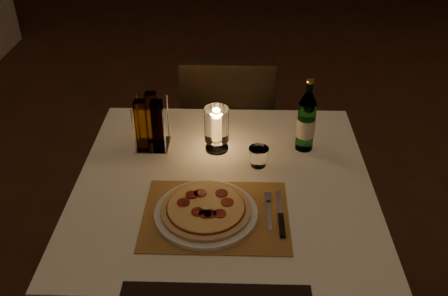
{
  "coord_description": "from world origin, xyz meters",
  "views": [
    {
      "loc": [
        -0.2,
        -1.59,
        1.76
      ],
      "look_at": [
        -0.24,
        -0.22,
        0.86
      ],
      "focal_mm": 40.0,
      "sensor_mm": 36.0,
      "label": 1
    }
  ],
  "objects_px": {
    "tumbler": "(258,157)",
    "water_bottle": "(306,122)",
    "plate": "(206,213)",
    "main_table": "(224,257)",
    "chair_far": "(228,123)",
    "pizza": "(206,209)",
    "hurricane_candle": "(216,126)"
  },
  "relations": [
    {
      "from": "tumbler",
      "to": "water_bottle",
      "type": "height_order",
      "value": "water_bottle"
    },
    {
      "from": "plate",
      "to": "water_bottle",
      "type": "bearing_deg",
      "value": 48.86
    },
    {
      "from": "main_table",
      "to": "tumbler",
      "type": "bearing_deg",
      "value": 38.64
    },
    {
      "from": "tumbler",
      "to": "plate",
      "type": "bearing_deg",
      "value": -121.58
    },
    {
      "from": "tumbler",
      "to": "water_bottle",
      "type": "distance_m",
      "value": 0.22
    },
    {
      "from": "water_bottle",
      "to": "chair_far",
      "type": "bearing_deg",
      "value": 120.19
    },
    {
      "from": "tumbler",
      "to": "water_bottle",
      "type": "xyz_separation_m",
      "value": [
        0.17,
        0.12,
        0.08
      ]
    },
    {
      "from": "chair_far",
      "to": "pizza",
      "type": "xyz_separation_m",
      "value": [
        -0.05,
        -0.89,
        0.22
      ]
    },
    {
      "from": "tumbler",
      "to": "hurricane_candle",
      "type": "xyz_separation_m",
      "value": [
        -0.15,
        0.1,
        0.07
      ]
    },
    {
      "from": "chair_far",
      "to": "hurricane_candle",
      "type": "xyz_separation_m",
      "value": [
        -0.03,
        -0.52,
        0.29
      ]
    },
    {
      "from": "main_table",
      "to": "hurricane_candle",
      "type": "bearing_deg",
      "value": 99.37
    },
    {
      "from": "chair_far",
      "to": "hurricane_candle",
      "type": "distance_m",
      "value": 0.6
    },
    {
      "from": "chair_far",
      "to": "tumbler",
      "type": "height_order",
      "value": "chair_far"
    },
    {
      "from": "water_bottle",
      "to": "main_table",
      "type": "bearing_deg",
      "value": -144.06
    },
    {
      "from": "plate",
      "to": "hurricane_candle",
      "type": "relative_size",
      "value": 1.87
    },
    {
      "from": "main_table",
      "to": "hurricane_candle",
      "type": "distance_m",
      "value": 0.51
    },
    {
      "from": "plate",
      "to": "hurricane_candle",
      "type": "height_order",
      "value": "hurricane_candle"
    },
    {
      "from": "chair_far",
      "to": "tumbler",
      "type": "relative_size",
      "value": 12.67
    },
    {
      "from": "plate",
      "to": "tumbler",
      "type": "xyz_separation_m",
      "value": [
        0.17,
        0.28,
        0.02
      ]
    },
    {
      "from": "water_bottle",
      "to": "tumbler",
      "type": "bearing_deg",
      "value": -146.04
    },
    {
      "from": "pizza",
      "to": "tumbler",
      "type": "distance_m",
      "value": 0.32
    },
    {
      "from": "plate",
      "to": "pizza",
      "type": "xyz_separation_m",
      "value": [
        0.0,
        0.0,
        0.02
      ]
    },
    {
      "from": "pizza",
      "to": "hurricane_candle",
      "type": "relative_size",
      "value": 1.63
    },
    {
      "from": "water_bottle",
      "to": "hurricane_candle",
      "type": "height_order",
      "value": "water_bottle"
    },
    {
      "from": "main_table",
      "to": "plate",
      "type": "distance_m",
      "value": 0.42
    },
    {
      "from": "pizza",
      "to": "hurricane_candle",
      "type": "xyz_separation_m",
      "value": [
        0.02,
        0.37,
        0.07
      ]
    },
    {
      "from": "main_table",
      "to": "pizza",
      "type": "xyz_separation_m",
      "value": [
        -0.05,
        -0.18,
        0.39
      ]
    },
    {
      "from": "pizza",
      "to": "hurricane_candle",
      "type": "height_order",
      "value": "hurricane_candle"
    },
    {
      "from": "pizza",
      "to": "tumbler",
      "type": "height_order",
      "value": "tumbler"
    },
    {
      "from": "water_bottle",
      "to": "hurricane_candle",
      "type": "bearing_deg",
      "value": -176.86
    },
    {
      "from": "main_table",
      "to": "tumbler",
      "type": "height_order",
      "value": "tumbler"
    },
    {
      "from": "chair_far",
      "to": "water_bottle",
      "type": "distance_m",
      "value": 0.66
    }
  ]
}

